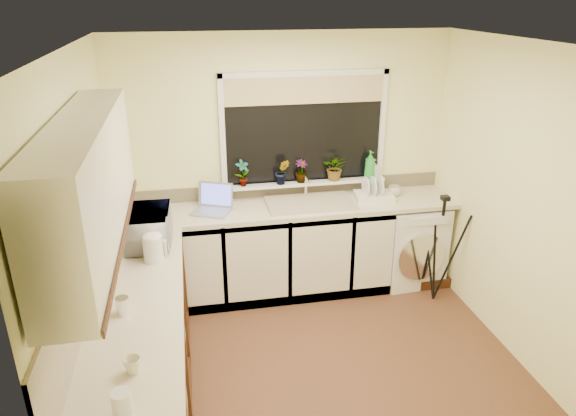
# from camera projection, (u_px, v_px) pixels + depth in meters

# --- Properties ---
(floor) EXTENTS (3.20, 3.20, 0.00)m
(floor) POSITION_uv_depth(u_px,v_px,m) (319.00, 366.00, 4.20)
(floor) COLOR brown
(floor) RESTS_ON ground
(ceiling) EXTENTS (3.20, 3.20, 0.00)m
(ceiling) POSITION_uv_depth(u_px,v_px,m) (327.00, 46.00, 3.26)
(ceiling) COLOR white
(ceiling) RESTS_ON ground
(wall_back) EXTENTS (3.20, 0.00, 3.20)m
(wall_back) POSITION_uv_depth(u_px,v_px,m) (283.00, 163.00, 5.09)
(wall_back) COLOR #FFFAAA
(wall_back) RESTS_ON ground
(wall_front) EXTENTS (3.20, 0.00, 3.20)m
(wall_front) POSITION_uv_depth(u_px,v_px,m) (406.00, 360.00, 2.37)
(wall_front) COLOR #FFFAAA
(wall_front) RESTS_ON ground
(wall_left) EXTENTS (0.00, 3.00, 3.00)m
(wall_left) POSITION_uv_depth(u_px,v_px,m) (86.00, 245.00, 3.45)
(wall_left) COLOR #FFFAAA
(wall_left) RESTS_ON ground
(wall_right) EXTENTS (0.00, 3.00, 3.00)m
(wall_right) POSITION_uv_depth(u_px,v_px,m) (525.00, 209.00, 4.02)
(wall_right) COLOR #FFFAAA
(wall_right) RESTS_ON ground
(base_cabinet_back) EXTENTS (2.55, 0.60, 0.86)m
(base_cabinet_back) POSITION_uv_depth(u_px,v_px,m) (256.00, 253.00, 5.06)
(base_cabinet_back) COLOR silver
(base_cabinet_back) RESTS_ON floor
(base_cabinet_left) EXTENTS (0.54, 2.40, 0.86)m
(base_cabinet_left) POSITION_uv_depth(u_px,v_px,m) (143.00, 367.00, 3.53)
(base_cabinet_left) COLOR silver
(base_cabinet_left) RESTS_ON floor
(worktop_back) EXTENTS (3.20, 0.60, 0.04)m
(worktop_back) POSITION_uv_depth(u_px,v_px,m) (289.00, 208.00, 4.95)
(worktop_back) COLOR beige
(worktop_back) RESTS_ON base_cabinet_back
(worktop_left) EXTENTS (0.60, 2.40, 0.04)m
(worktop_left) POSITION_uv_depth(u_px,v_px,m) (136.00, 310.00, 3.36)
(worktop_left) COLOR beige
(worktop_left) RESTS_ON base_cabinet_left
(upper_cabinet) EXTENTS (0.28, 1.90, 0.70)m
(upper_cabinet) POSITION_uv_depth(u_px,v_px,m) (88.00, 184.00, 2.85)
(upper_cabinet) COLOR silver
(upper_cabinet) RESTS_ON wall_left
(splashback_left) EXTENTS (0.02, 2.40, 0.45)m
(splashback_left) POSITION_uv_depth(u_px,v_px,m) (83.00, 281.00, 3.21)
(splashback_left) COLOR beige
(splashback_left) RESTS_ON wall_left
(splashback_back) EXTENTS (3.20, 0.02, 0.14)m
(splashback_back) POSITION_uv_depth(u_px,v_px,m) (284.00, 188.00, 5.18)
(splashback_back) COLOR beige
(splashback_back) RESTS_ON wall_back
(window_glass) EXTENTS (1.50, 0.02, 1.00)m
(window_glass) POSITION_uv_depth(u_px,v_px,m) (304.00, 130.00, 4.99)
(window_glass) COLOR black
(window_glass) RESTS_ON wall_back
(window_blind) EXTENTS (1.50, 0.02, 0.25)m
(window_blind) POSITION_uv_depth(u_px,v_px,m) (305.00, 90.00, 4.82)
(window_blind) COLOR tan
(window_blind) RESTS_ON wall_back
(windowsill) EXTENTS (1.60, 0.14, 0.03)m
(windowsill) POSITION_uv_depth(u_px,v_px,m) (305.00, 183.00, 5.14)
(windowsill) COLOR white
(windowsill) RESTS_ON wall_back
(sink) EXTENTS (0.82, 0.46, 0.03)m
(sink) POSITION_uv_depth(u_px,v_px,m) (310.00, 203.00, 4.97)
(sink) COLOR tan
(sink) RESTS_ON worktop_back
(faucet) EXTENTS (0.03, 0.03, 0.24)m
(faucet) POSITION_uv_depth(u_px,v_px,m) (306.00, 186.00, 5.10)
(faucet) COLOR silver
(faucet) RESTS_ON worktop_back
(washing_machine) EXTENTS (0.63, 0.61, 0.84)m
(washing_machine) POSITION_uv_depth(u_px,v_px,m) (409.00, 241.00, 5.33)
(washing_machine) COLOR white
(washing_machine) RESTS_ON floor
(laptop) EXTENTS (0.42, 0.39, 0.25)m
(laptop) POSITION_uv_depth(u_px,v_px,m) (213.00, 204.00, 4.81)
(laptop) COLOR #9A99A1
(laptop) RESTS_ON worktop_back
(kettle) EXTENTS (0.15, 0.15, 0.20)m
(kettle) POSITION_uv_depth(u_px,v_px,m) (153.00, 249.00, 3.90)
(kettle) COLOR white
(kettle) RESTS_ON worktop_left
(dish_rack) EXTENTS (0.39, 0.31, 0.05)m
(dish_rack) POSITION_uv_depth(u_px,v_px,m) (374.00, 196.00, 5.09)
(dish_rack) COLOR #EFE5CF
(dish_rack) RESTS_ON worktop_back
(tripod) EXTENTS (0.61, 0.61, 1.07)m
(tripod) POSITION_uv_depth(u_px,v_px,m) (439.00, 249.00, 4.91)
(tripod) COLOR black
(tripod) RESTS_ON floor
(glass_jug) EXTENTS (0.10, 0.10, 0.14)m
(glass_jug) POSITION_uv_depth(u_px,v_px,m) (122.00, 405.00, 2.46)
(glass_jug) COLOR white
(glass_jug) RESTS_ON worktop_left
(steel_jar) EXTENTS (0.08, 0.08, 0.12)m
(steel_jar) POSITION_uv_depth(u_px,v_px,m) (123.00, 306.00, 3.26)
(steel_jar) COLOR white
(steel_jar) RESTS_ON worktop_left
(microwave) EXTENTS (0.36, 0.51, 0.28)m
(microwave) POSITION_uv_depth(u_px,v_px,m) (148.00, 227.00, 4.15)
(microwave) COLOR white
(microwave) RESTS_ON worktop_left
(plant_a) EXTENTS (0.16, 0.14, 0.26)m
(plant_a) POSITION_uv_depth(u_px,v_px,m) (243.00, 173.00, 4.95)
(plant_a) COLOR #999999
(plant_a) RESTS_ON windowsill
(plant_b) EXTENTS (0.15, 0.12, 0.25)m
(plant_b) POSITION_uv_depth(u_px,v_px,m) (282.00, 172.00, 5.01)
(plant_b) COLOR #999999
(plant_b) RESTS_ON windowsill
(plant_c) EXTENTS (0.16, 0.16, 0.22)m
(plant_c) POSITION_uv_depth(u_px,v_px,m) (301.00, 171.00, 5.07)
(plant_c) COLOR #999999
(plant_c) RESTS_ON windowsill
(plant_d) EXTENTS (0.28, 0.26, 0.25)m
(plant_d) POSITION_uv_depth(u_px,v_px,m) (335.00, 168.00, 5.12)
(plant_d) COLOR #999999
(plant_d) RESTS_ON windowsill
(soap_bottle_green) EXTENTS (0.12, 0.13, 0.28)m
(soap_bottle_green) POSITION_uv_depth(u_px,v_px,m) (370.00, 165.00, 5.16)
(soap_bottle_green) COLOR green
(soap_bottle_green) RESTS_ON windowsill
(soap_bottle_clear) EXTENTS (0.10, 0.10, 0.19)m
(soap_bottle_clear) POSITION_uv_depth(u_px,v_px,m) (373.00, 168.00, 5.21)
(soap_bottle_clear) COLOR #999999
(soap_bottle_clear) RESTS_ON windowsill
(cup_back) EXTENTS (0.13, 0.13, 0.10)m
(cup_back) POSITION_uv_depth(u_px,v_px,m) (394.00, 191.00, 5.17)
(cup_back) COLOR beige
(cup_back) RESTS_ON worktop_back
(cup_left) EXTENTS (0.11, 0.11, 0.09)m
(cup_left) POSITION_uv_depth(u_px,v_px,m) (132.00, 365.00, 2.76)
(cup_left) COLOR beige
(cup_left) RESTS_ON worktop_left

